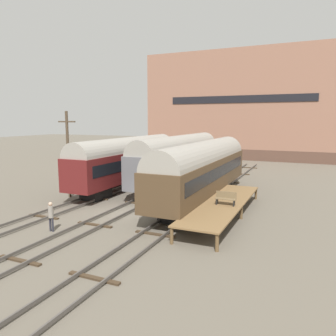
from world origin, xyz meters
name	(u,v)px	position (x,y,z in m)	size (l,w,h in m)	color
ground_plane	(120,214)	(0.00, 0.00, 0.00)	(200.00, 200.00, 0.00)	#60594C
track_left	(72,205)	(-4.40, 0.00, 0.14)	(2.60, 60.00, 0.26)	#4C4742
track_middle	(120,212)	(0.00, 0.00, 0.14)	(2.60, 60.00, 0.26)	#4C4742
track_right	(175,219)	(4.40, 0.00, 0.14)	(2.60, 60.00, 0.26)	#4C4742
train_car_maroon	(128,159)	(-4.40, 8.69, 2.91)	(2.87, 16.99, 5.09)	black
train_car_brown	(203,168)	(4.40, 6.07, 2.87)	(3.07, 17.69, 5.07)	black
train_car_grey	(179,157)	(0.00, 11.60, 3.00)	(2.89, 17.94, 5.23)	black
station_platform	(223,203)	(7.16, 2.32, 0.97)	(2.89, 12.75, 1.05)	brown
bench	(226,198)	(7.49, 1.71, 1.54)	(1.40, 0.40, 0.91)	brown
person_worker	(51,214)	(-1.74, -5.02, 1.13)	(0.32, 0.32, 1.86)	#282833
utility_pole	(68,153)	(-6.87, 2.65, 3.95)	(1.80, 0.24, 7.58)	#473828
warehouse_building	(246,106)	(1.07, 41.64, 9.28)	(34.38, 12.14, 18.56)	brown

